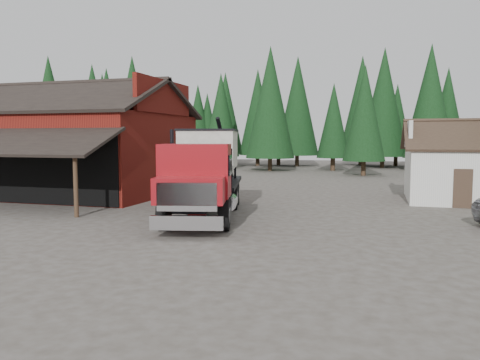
# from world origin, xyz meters

# --- Properties ---
(ground) EXTENTS (120.00, 120.00, 0.00)m
(ground) POSITION_xyz_m (0.00, 0.00, 0.00)
(ground) COLOR #433D35
(ground) RESTS_ON ground
(red_barn) EXTENTS (12.80, 13.63, 7.18)m
(red_barn) POSITION_xyz_m (-11.00, 9.90, 2.69)
(red_barn) COLOR maroon
(red_barn) RESTS_ON ground
(conifer_backdrop) EXTENTS (76.00, 16.00, 16.00)m
(conifer_backdrop) POSITION_xyz_m (0.00, 42.00, 0.00)
(conifer_backdrop) COLOR black
(conifer_backdrop) RESTS_ON ground
(near_pine_a) EXTENTS (4.40, 4.40, 11.40)m
(near_pine_a) POSITION_xyz_m (-22.00, 28.00, 6.39)
(near_pine_a) COLOR #382619
(near_pine_a) RESTS_ON ground
(near_pine_b) EXTENTS (3.96, 3.96, 10.40)m
(near_pine_b) POSITION_xyz_m (6.00, 30.00, 5.89)
(near_pine_b) COLOR #382619
(near_pine_b) RESTS_ON ground
(near_pine_d) EXTENTS (5.28, 5.28, 13.40)m
(near_pine_d) POSITION_xyz_m (-4.00, 34.00, 7.39)
(near_pine_d) COLOR #382619
(near_pine_d) RESTS_ON ground
(feed_truck) EXTENTS (5.04, 10.55, 4.60)m
(feed_truck) POSITION_xyz_m (-0.15, 4.03, 2.15)
(feed_truck) COLOR black
(feed_truck) RESTS_ON ground
(equip_box) EXTENTS (1.01, 1.26, 0.60)m
(equip_box) POSITION_xyz_m (0.48, 1.50, 0.30)
(equip_box) COLOR maroon
(equip_box) RESTS_ON ground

